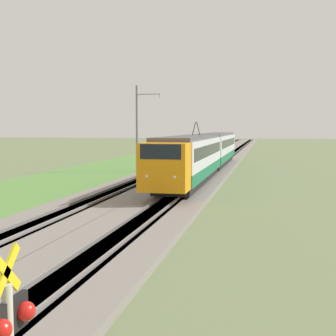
{
  "coord_description": "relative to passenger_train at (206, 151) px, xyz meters",
  "views": [
    {
      "loc": [
        -5.75,
        -10.04,
        4.58
      ],
      "look_at": [
        21.04,
        -4.38,
        2.23
      ],
      "focal_mm": 50.0,
      "sensor_mm": 36.0,
      "label": 1
    }
  ],
  "objects": [
    {
      "name": "catenary_mast_mid",
      "position": [
        1.63,
        7.25,
        2.2
      ],
      "size": [
        0.22,
        2.56,
        8.88
      ],
      "color": "slate",
      "rests_on": "ground"
    },
    {
      "name": "passenger_train",
      "position": [
        0.0,
        0.0,
        0.0
      ],
      "size": [
        38.8,
        2.88,
        5.08
      ],
      "rotation": [
        0.0,
        0.0,
        3.14
      ],
      "color": "orange",
      "rests_on": "ground"
    },
    {
      "name": "track_main",
      "position": [
        11.34,
        4.38,
        -2.22
      ],
      "size": [
        240.0,
        1.57,
        0.45
      ],
      "color": "#4C4238",
      "rests_on": "ground"
    },
    {
      "name": "ballast_main",
      "position": [
        11.34,
        4.38,
        -2.23
      ],
      "size": [
        240.0,
        4.4,
        0.3
      ],
      "color": "gray",
      "rests_on": "ground"
    },
    {
      "name": "track_adjacent",
      "position": [
        11.34,
        0.0,
        -2.22
      ],
      "size": [
        240.0,
        1.57,
        0.45
      ],
      "color": "#4C4238",
      "rests_on": "ground"
    },
    {
      "name": "grass_verge",
      "position": [
        11.34,
        10.77,
        -2.32
      ],
      "size": [
        240.0,
        11.13,
        0.12
      ],
      "color": "#5B8E42",
      "rests_on": "ground"
    },
    {
      "name": "ballast_adjacent",
      "position": [
        11.34,
        0.0,
        -2.23
      ],
      "size": [
        240.0,
        4.4,
        0.3
      ],
      "color": "gray",
      "rests_on": "ground"
    }
  ]
}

